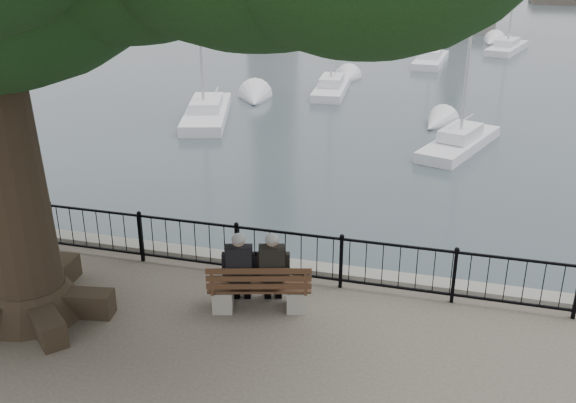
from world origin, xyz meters
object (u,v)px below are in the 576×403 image
(bench, at_px, (260,293))
(person_right, at_px, (273,272))
(person_left, at_px, (240,272))
(lion_monument, at_px, (460,3))

(bench, bearing_deg, person_right, 39.78)
(bench, bearing_deg, person_left, 178.51)
(bench, height_order, person_left, person_left)
(person_right, bearing_deg, person_left, -164.43)
(person_right, distance_m, lion_monument, 48.45)
(bench, relative_size, person_left, 1.25)
(person_left, height_order, person_right, same)
(person_right, height_order, lion_monument, lion_monument)
(bench, xyz_separation_m, person_right, (0.19, 0.16, 0.35))
(bench, xyz_separation_m, person_left, (-0.34, 0.01, 0.35))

